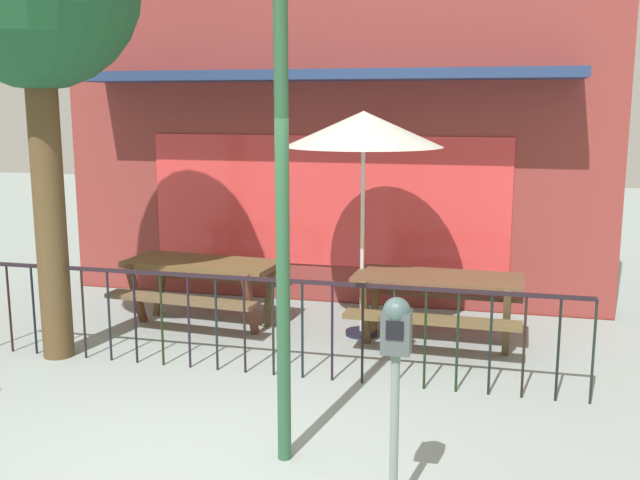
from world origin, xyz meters
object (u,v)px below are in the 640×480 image
(parking_meter_near, at_px, (396,349))
(picnic_table_left, at_px, (203,274))
(patio_umbrella, at_px, (363,131))
(street_lamp, at_px, (281,94))
(picnic_table_right, at_px, (438,290))

(parking_meter_near, bearing_deg, picnic_table_left, 128.04)
(picnic_table_left, relative_size, patio_umbrella, 0.76)
(parking_meter_near, relative_size, street_lamp, 0.35)
(picnic_table_right, bearing_deg, picnic_table_left, 177.90)
(patio_umbrella, height_order, street_lamp, street_lamp)
(picnic_table_right, relative_size, patio_umbrella, 0.73)
(street_lamp, bearing_deg, picnic_table_right, 73.48)
(picnic_table_left, height_order, patio_umbrella, patio_umbrella)
(picnic_table_right, distance_m, patio_umbrella, 1.91)
(picnic_table_left, xyz_separation_m, street_lamp, (1.91, -3.02, 2.05))
(patio_umbrella, relative_size, parking_meter_near, 1.76)
(parking_meter_near, distance_m, street_lamp, 1.87)
(picnic_table_left, xyz_separation_m, parking_meter_near, (2.80, -3.58, 0.50))
(picnic_table_right, distance_m, street_lamp, 3.67)
(picnic_table_left, distance_m, picnic_table_right, 2.77)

